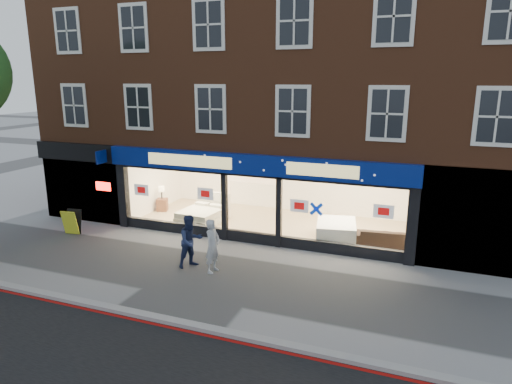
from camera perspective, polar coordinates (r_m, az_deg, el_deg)
The scene contains 12 objects.
ground at distance 14.22m, azimuth -5.18°, elevation -10.34°, with size 120.00×120.00×0.00m, color gray.
kerb_line at distance 11.83m, azimuth -12.03°, elevation -15.97°, with size 60.00×0.10×0.01m, color #8C0A07.
kerb_stone at distance 11.95m, azimuth -11.51°, elevation -15.32°, with size 60.00×0.25×0.12m, color gray.
showroom_floor at distance 18.73m, azimuth 1.88°, elevation -4.00°, with size 11.00×4.50×0.10m, color tan.
building at distance 19.42m, azimuth 3.69°, elevation 16.44°, with size 19.00×8.26×10.30m.
display_bed at distance 18.90m, azimuth -6.64°, elevation -2.80°, with size 1.73×2.05×1.08m.
bedside_table at distance 20.73m, azimuth -11.63°, elevation -1.56°, with size 0.45×0.45×0.55m, color brown.
mattress_stack at distance 16.92m, azimuth 9.98°, elevation -4.82°, with size 1.68×1.97×0.69m.
sofa at distance 16.84m, azimuth 15.52°, elevation -5.43°, with size 1.98×0.77×0.58m, color black.
a_board at distance 18.93m, azimuth -22.01°, elevation -3.49°, with size 0.63×0.40×0.96m, color yellow.
pedestrian_grey at distance 14.18m, azimuth -5.45°, elevation -6.72°, with size 0.62×0.41×1.69m, color #B8BAC1.
pedestrian_blue at distance 14.63m, azimuth -8.16°, elevation -6.10°, with size 0.83×0.65×1.71m, color #1A2448.
Camera 1 is at (5.78, -11.59, 5.88)m, focal length 32.00 mm.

